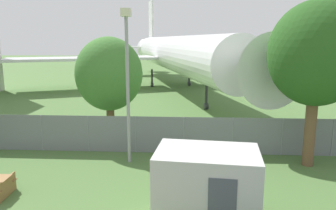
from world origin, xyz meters
TOP-DOWN VIEW (x-y plane):
  - perimeter_fence at (0.00, 11.41)m, footprint 56.07×0.07m
  - airplane at (0.98, 35.51)m, footprint 39.25×47.75m
  - portable_cabin at (3.38, 4.97)m, footprint 3.55×2.56m
  - tree_near_hangar at (-1.90, 13.86)m, footprint 3.95×3.95m
  - tree_left_of_cabin at (8.51, 10.08)m, footprint 4.34×4.34m
  - light_mast at (-0.10, 10.01)m, footprint 0.44×0.44m

SIDE VIEW (x-z plane):
  - perimeter_fence at x=0.00m, z-range 0.00..1.97m
  - portable_cabin at x=3.38m, z-range 0.00..2.38m
  - tree_near_hangar at x=-1.90m, z-range 0.86..6.98m
  - airplane at x=0.98m, z-range -2.00..10.50m
  - light_mast at x=-0.10m, z-range 0.85..8.16m
  - tree_left_of_cabin at x=8.51m, z-range 1.42..9.13m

